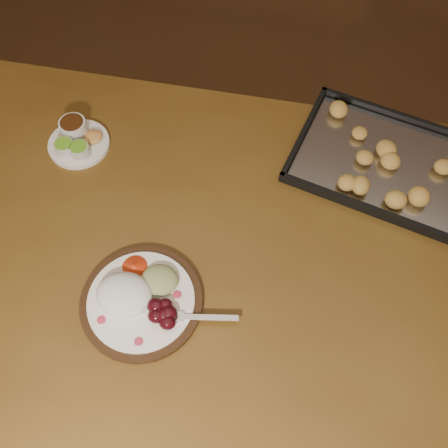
# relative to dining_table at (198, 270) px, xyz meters

# --- Properties ---
(ground) EXTENTS (4.00, 4.00, 0.00)m
(ground) POSITION_rel_dining_table_xyz_m (0.06, 0.12, -0.65)
(ground) COLOR #4F361B
(ground) RESTS_ON ground
(dining_table) EXTENTS (1.53, 0.95, 0.75)m
(dining_table) POSITION_rel_dining_table_xyz_m (0.00, 0.00, 0.00)
(dining_table) COLOR brown
(dining_table) RESTS_ON ground
(dinner_plate) EXTENTS (0.31, 0.24, 0.06)m
(dinner_plate) POSITION_rel_dining_table_xyz_m (-0.08, -0.13, 0.11)
(dinner_plate) COLOR black
(dinner_plate) RESTS_ON dining_table
(condiment_saucer) EXTENTS (0.14, 0.14, 0.05)m
(condiment_saucer) POSITION_rel_dining_table_xyz_m (-0.34, 0.21, 0.11)
(condiment_saucer) COLOR white
(condiment_saucer) RESTS_ON dining_table
(baking_tray) EXTENTS (0.45, 0.37, 0.04)m
(baking_tray) POSITION_rel_dining_table_xyz_m (0.36, 0.31, 0.11)
(baking_tray) COLOR black
(baking_tray) RESTS_ON dining_table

